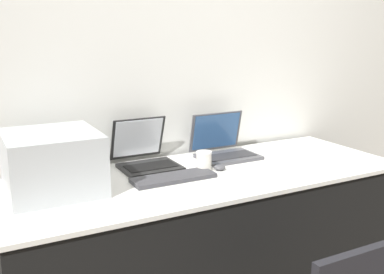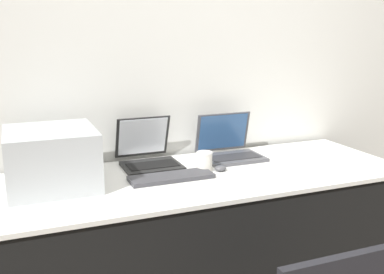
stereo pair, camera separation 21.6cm
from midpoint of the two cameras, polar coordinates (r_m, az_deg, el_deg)
wall_back at (r=2.50m, az=0.57°, el=9.35°), size 8.00×0.05×2.60m
table at (r=2.36m, az=4.63°, el=-13.85°), size 1.99×0.74×0.79m
printer at (r=2.04m, az=-14.58°, el=-2.39°), size 0.38×0.41×0.26m
laptop_left at (r=2.32m, az=-2.92°, el=-2.32°), size 0.29×0.33×0.24m
laptop_right at (r=2.48m, az=7.27°, el=-1.43°), size 0.32×0.28×0.24m
external_keyboard at (r=2.11m, az=0.29°, el=-5.16°), size 0.40×0.13×0.02m
coffee_cup at (r=2.23m, az=4.48°, el=-3.13°), size 0.08×0.08×0.10m
mouse at (r=2.24m, az=6.40°, el=-4.00°), size 0.06×0.06×0.03m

